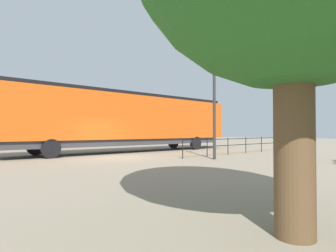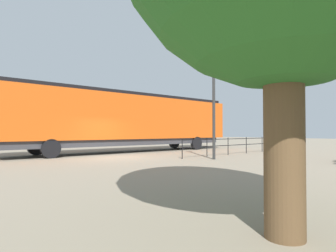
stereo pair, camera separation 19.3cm
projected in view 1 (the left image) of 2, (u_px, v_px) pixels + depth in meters
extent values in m
plane|color=gray|center=(116.00, 158.00, 16.32)|extent=(120.00, 120.00, 0.00)
cube|color=#D15114|center=(127.00, 118.00, 20.93)|extent=(3.10, 18.79, 3.13)
cube|color=black|center=(199.00, 126.00, 26.24)|extent=(2.98, 2.69, 2.19)
cube|color=black|center=(127.00, 95.00, 20.96)|extent=(2.79, 18.04, 0.24)
cube|color=#38383D|center=(127.00, 142.00, 20.89)|extent=(2.79, 17.29, 0.45)
cylinder|color=black|center=(173.00, 142.00, 25.91)|extent=(0.30, 1.10, 1.10)
cylinder|color=black|center=(196.00, 143.00, 23.81)|extent=(0.30, 1.10, 1.10)
cylinder|color=black|center=(36.00, 147.00, 17.96)|extent=(0.30, 1.10, 1.10)
cylinder|color=black|center=(51.00, 149.00, 15.86)|extent=(0.30, 1.10, 1.10)
cylinder|color=#2D2D2D|center=(214.00, 108.00, 15.39)|extent=(0.16, 0.16, 5.64)
sphere|color=silver|center=(214.00, 55.00, 15.46)|extent=(0.48, 0.48, 0.48)
cube|color=black|center=(237.00, 139.00, 19.10)|extent=(0.04, 10.43, 0.04)
cube|color=black|center=(237.00, 145.00, 19.09)|extent=(0.04, 10.43, 0.04)
cylinder|color=black|center=(183.00, 149.00, 15.64)|extent=(0.05, 0.05, 1.13)
cylinder|color=black|center=(207.00, 147.00, 17.02)|extent=(0.05, 0.05, 1.13)
cylinder|color=black|center=(228.00, 146.00, 18.40)|extent=(0.05, 0.05, 1.13)
cylinder|color=black|center=(246.00, 145.00, 19.78)|extent=(0.05, 0.05, 1.13)
cylinder|color=black|center=(261.00, 144.00, 21.15)|extent=(0.05, 0.05, 1.13)
cylinder|color=black|center=(275.00, 144.00, 22.53)|extent=(0.05, 0.05, 1.13)
cylinder|color=brown|center=(294.00, 141.00, 3.99)|extent=(0.56, 0.56, 2.76)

